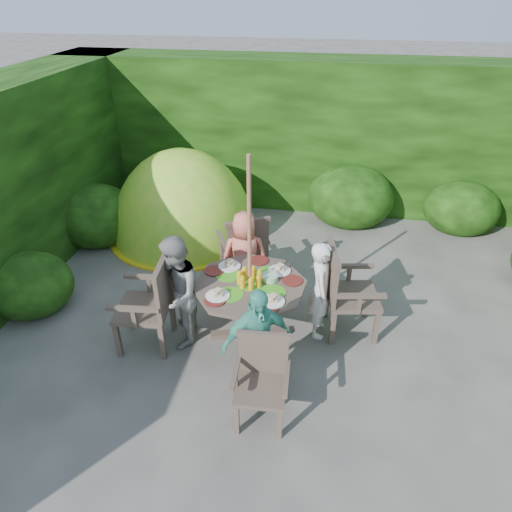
% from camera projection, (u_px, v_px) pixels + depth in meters
% --- Properties ---
extents(ground, '(60.00, 60.00, 0.00)m').
position_uv_depth(ground, '(295.00, 346.00, 5.20)').
color(ground, '#4C4944').
rests_on(ground, ground).
extents(hedge_enclosure, '(9.00, 9.00, 2.50)m').
position_uv_depth(hedge_enclosure, '(310.00, 198.00, 5.66)').
color(hedge_enclosure, black).
rests_on(hedge_enclosure, ground).
extents(patio_table, '(1.56, 1.56, 0.89)m').
position_uv_depth(patio_table, '(250.00, 292.00, 5.04)').
color(patio_table, '#41332A').
rests_on(patio_table, ground).
extents(parasol_pole, '(0.05, 0.05, 2.20)m').
position_uv_depth(parasol_pole, '(250.00, 255.00, 4.79)').
color(parasol_pole, brown).
rests_on(parasol_pole, ground).
extents(garden_chair_right, '(0.67, 0.73, 1.06)m').
position_uv_depth(garden_chair_right, '(345.00, 290.00, 5.16)').
color(garden_chair_right, '#41332A').
rests_on(garden_chair_right, ground).
extents(garden_chair_left, '(0.63, 0.69, 1.06)m').
position_uv_depth(garden_chair_left, '(151.00, 303.00, 4.97)').
color(garden_chair_left, '#41332A').
rests_on(garden_chair_left, ground).
extents(garden_chair_back, '(0.77, 0.74, 1.00)m').
position_uv_depth(garden_chair_back, '(245.00, 249.00, 6.02)').
color(garden_chair_back, '#41332A').
rests_on(garden_chair_back, ground).
extents(garden_chair_front, '(0.52, 0.47, 0.84)m').
position_uv_depth(garden_chair_front, '(262.00, 378.00, 4.19)').
color(garden_chair_front, '#41332A').
rests_on(garden_chair_front, ground).
extents(child_right, '(0.31, 0.45, 1.20)m').
position_uv_depth(child_right, '(321.00, 290.00, 5.12)').
color(child_right, white).
rests_on(child_right, ground).
extents(child_left, '(0.64, 0.74, 1.33)m').
position_uv_depth(child_left, '(177.00, 293.00, 4.95)').
color(child_left, gray).
rests_on(child_left, ground).
extents(child_back, '(0.66, 0.51, 1.20)m').
position_uv_depth(child_back, '(245.00, 256.00, 5.73)').
color(child_back, '#E5715E').
rests_on(child_back, ground).
extents(child_front, '(0.76, 0.63, 1.22)m').
position_uv_depth(child_front, '(257.00, 342.00, 4.37)').
color(child_front, '#4CB19A').
rests_on(child_front, ground).
extents(dome_tent, '(2.52, 2.52, 2.77)m').
position_uv_depth(dome_tent, '(185.00, 233.00, 7.50)').
color(dome_tent, '#72D328').
rests_on(dome_tent, ground).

